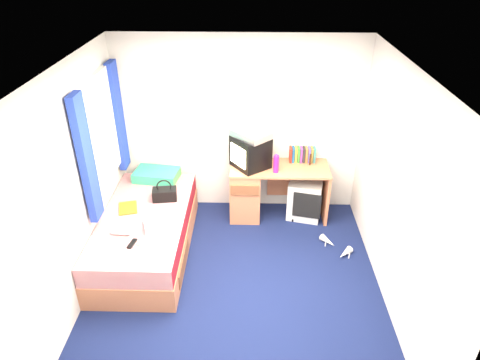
{
  "coord_description": "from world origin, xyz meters",
  "views": [
    {
      "loc": [
        0.15,
        -3.53,
        3.4
      ],
      "look_at": [
        0.03,
        0.7,
        0.96
      ],
      "focal_mm": 32.0,
      "sensor_mm": 36.0,
      "label": 1
    }
  ],
  "objects_px": {
    "magazine": "(128,208)",
    "white_heels": "(336,247)",
    "storage_cube": "(305,198)",
    "colour_swatch_fan": "(145,246)",
    "handbag": "(165,194)",
    "vcr": "(251,134)",
    "remote_control": "(132,244)",
    "pillow": "(157,175)",
    "desk": "(258,189)",
    "water_bottle": "(121,232)",
    "pink_water_bottle": "(276,164)",
    "picture_frame": "(311,158)",
    "bed": "(146,233)",
    "crt_tv": "(250,152)",
    "aerosol_can": "(269,160)",
    "towel": "(158,224)"
  },
  "relations": [
    {
      "from": "handbag",
      "to": "white_heels",
      "type": "bearing_deg",
      "value": -14.4
    },
    {
      "from": "pink_water_bottle",
      "to": "aerosol_can",
      "type": "xyz_separation_m",
      "value": [
        -0.09,
        0.16,
        -0.02
      ]
    },
    {
      "from": "bed",
      "to": "crt_tv",
      "type": "xyz_separation_m",
      "value": [
        1.24,
        0.84,
        0.69
      ]
    },
    {
      "from": "pillow",
      "to": "storage_cube",
      "type": "distance_m",
      "value": 2.03
    },
    {
      "from": "pink_water_bottle",
      "to": "storage_cube",
      "type": "bearing_deg",
      "value": 18.63
    },
    {
      "from": "pink_water_bottle",
      "to": "colour_swatch_fan",
      "type": "distance_m",
      "value": 1.95
    },
    {
      "from": "vcr",
      "to": "towel",
      "type": "xyz_separation_m",
      "value": [
        -1.02,
        -1.1,
        -0.62
      ]
    },
    {
      "from": "bed",
      "to": "pillow",
      "type": "bearing_deg",
      "value": 90.54
    },
    {
      "from": "handbag",
      "to": "white_heels",
      "type": "xyz_separation_m",
      "value": [
        2.13,
        -0.26,
        -0.58
      ]
    },
    {
      "from": "desk",
      "to": "handbag",
      "type": "xyz_separation_m",
      "value": [
        -1.16,
        -0.51,
        0.22
      ]
    },
    {
      "from": "pink_water_bottle",
      "to": "water_bottle",
      "type": "distance_m",
      "value": 2.06
    },
    {
      "from": "desk",
      "to": "water_bottle",
      "type": "xyz_separation_m",
      "value": [
        -1.51,
        -1.23,
        0.17
      ]
    },
    {
      "from": "magazine",
      "to": "remote_control",
      "type": "relative_size",
      "value": 1.75
    },
    {
      "from": "colour_swatch_fan",
      "to": "towel",
      "type": "bearing_deg",
      "value": 76.3
    },
    {
      "from": "storage_cube",
      "to": "handbag",
      "type": "distance_m",
      "value": 1.91
    },
    {
      "from": "crt_tv",
      "to": "colour_swatch_fan",
      "type": "xyz_separation_m",
      "value": [
        -1.1,
        -1.43,
        -0.41
      ]
    },
    {
      "from": "storage_cube",
      "to": "white_heels",
      "type": "distance_m",
      "value": 0.86
    },
    {
      "from": "storage_cube",
      "to": "white_heels",
      "type": "height_order",
      "value": "storage_cube"
    },
    {
      "from": "magazine",
      "to": "picture_frame",
      "type": "bearing_deg",
      "value": 20.36
    },
    {
      "from": "pink_water_bottle",
      "to": "picture_frame",
      "type": "bearing_deg",
      "value": 28.99
    },
    {
      "from": "crt_tv",
      "to": "picture_frame",
      "type": "bearing_deg",
      "value": 60.91
    },
    {
      "from": "aerosol_can",
      "to": "storage_cube",
      "type": "bearing_deg",
      "value": -1.76
    },
    {
      "from": "desk",
      "to": "pink_water_bottle",
      "type": "relative_size",
      "value": 5.8
    },
    {
      "from": "bed",
      "to": "pillow",
      "type": "xyz_separation_m",
      "value": [
        -0.01,
        0.83,
        0.34
      ]
    },
    {
      "from": "bed",
      "to": "aerosol_can",
      "type": "relative_size",
      "value": 10.76
    },
    {
      "from": "aerosol_can",
      "to": "handbag",
      "type": "bearing_deg",
      "value": -157.98
    },
    {
      "from": "magazine",
      "to": "white_heels",
      "type": "xyz_separation_m",
      "value": [
        2.54,
        -0.04,
        -0.51
      ]
    },
    {
      "from": "picture_frame",
      "to": "handbag",
      "type": "xyz_separation_m",
      "value": [
        -1.85,
        -0.63,
        -0.2
      ]
    },
    {
      "from": "pillow",
      "to": "aerosol_can",
      "type": "bearing_deg",
      "value": 0.74
    },
    {
      "from": "pillow",
      "to": "bed",
      "type": "bearing_deg",
      "value": -89.46
    },
    {
      "from": "storage_cube",
      "to": "colour_swatch_fan",
      "type": "distance_m",
      "value": 2.36
    },
    {
      "from": "colour_swatch_fan",
      "to": "white_heels",
      "type": "relative_size",
      "value": 0.48
    },
    {
      "from": "crt_tv",
      "to": "picture_frame",
      "type": "distance_m",
      "value": 0.82
    },
    {
      "from": "white_heels",
      "to": "handbag",
      "type": "bearing_deg",
      "value": 173.1
    },
    {
      "from": "vcr",
      "to": "magazine",
      "type": "distance_m",
      "value": 1.77
    },
    {
      "from": "pillow",
      "to": "water_bottle",
      "type": "bearing_deg",
      "value": -96.88
    },
    {
      "from": "desk",
      "to": "handbag",
      "type": "bearing_deg",
      "value": -156.31
    },
    {
      "from": "white_heels",
      "to": "remote_control",
      "type": "bearing_deg",
      "value": -164.67
    },
    {
      "from": "pillow",
      "to": "picture_frame",
      "type": "relative_size",
      "value": 4.11
    },
    {
      "from": "aerosol_can",
      "to": "towel",
      "type": "xyz_separation_m",
      "value": [
        -1.26,
        -1.11,
        -0.25
      ]
    },
    {
      "from": "bed",
      "to": "handbag",
      "type": "relative_size",
      "value": 6.39
    },
    {
      "from": "vcr",
      "to": "desk",
      "type": "bearing_deg",
      "value": 43.61
    },
    {
      "from": "pillow",
      "to": "remote_control",
      "type": "relative_size",
      "value": 3.6
    },
    {
      "from": "colour_swatch_fan",
      "to": "remote_control",
      "type": "bearing_deg",
      "value": 170.24
    },
    {
      "from": "vcr",
      "to": "remote_control",
      "type": "relative_size",
      "value": 2.94
    },
    {
      "from": "magazine",
      "to": "white_heels",
      "type": "height_order",
      "value": "magazine"
    },
    {
      "from": "white_heels",
      "to": "pillow",
      "type": "bearing_deg",
      "value": 161.9
    },
    {
      "from": "picture_frame",
      "to": "handbag",
      "type": "relative_size",
      "value": 0.45
    },
    {
      "from": "vcr",
      "to": "picture_frame",
      "type": "distance_m",
      "value": 0.9
    },
    {
      "from": "pillow",
      "to": "picture_frame",
      "type": "distance_m",
      "value": 2.07
    }
  ]
}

